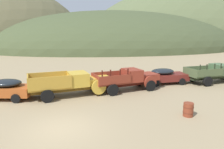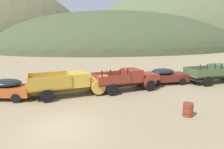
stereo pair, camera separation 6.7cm
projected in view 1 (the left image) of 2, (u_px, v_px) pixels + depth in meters
The scene contains 10 objects.
ground_plane at pixel (61, 129), 10.97m from camera, with size 300.00×300.00×0.00m, color #998460.
hill_center at pixel (119, 48), 72.36m from camera, with size 86.54×55.48×24.90m, color #424C2D.
hill_far_right at pixel (185, 45), 91.95m from camera, with size 89.75×57.21×47.36m, color #56603D.
car_oxide_orange at pixel (2, 89), 15.90m from camera, with size 5.02×3.02×1.57m.
truck_faded_yellow at pixel (76, 83), 16.87m from camera, with size 6.77×3.06×1.91m.
truck_rust_red at pixel (131, 79), 18.47m from camera, with size 6.16×3.03×2.16m.
car_oxblood at pixel (166, 76), 20.81m from camera, with size 4.76×2.07×1.57m.
truck_weathered_green at pixel (219, 73), 21.40m from camera, with size 6.60×2.72×2.16m.
oil_drum_spare at pixel (188, 110), 12.62m from camera, with size 0.64×0.64×0.85m.
bush_front_left at pixel (126, 78), 22.45m from camera, with size 1.32×1.31×0.90m.
Camera 1 is at (0.12, -10.55, 5.00)m, focal length 33.08 mm.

